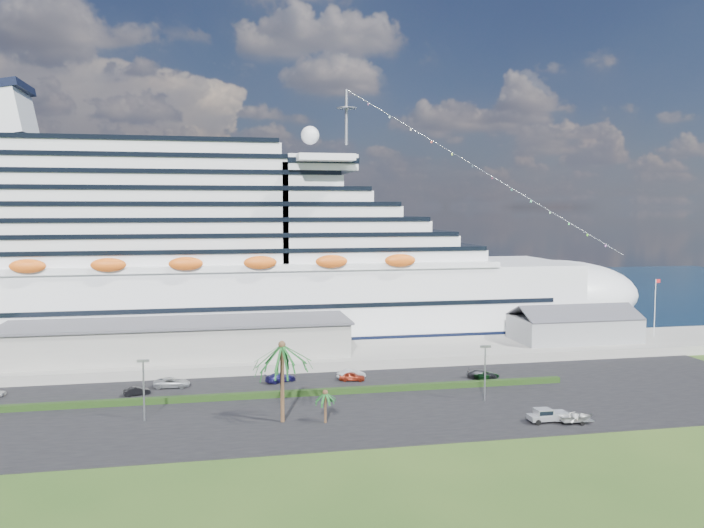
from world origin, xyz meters
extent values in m
plane|color=#254617|center=(0.00, 0.00, 0.00)|extent=(420.00, 420.00, 0.00)
cube|color=black|center=(0.00, 11.00, 0.06)|extent=(140.00, 38.00, 0.12)
cube|color=gray|center=(0.00, 40.00, 0.90)|extent=(240.00, 20.00, 1.80)
cube|color=black|center=(0.00, 130.00, 0.01)|extent=(420.00, 160.00, 0.02)
cube|color=silver|center=(-20.00, 64.00, 8.00)|extent=(160.00, 30.00, 16.00)
ellipsoid|color=silver|center=(60.00, 64.00, 8.00)|extent=(40.00, 30.00, 16.00)
cube|color=black|center=(-20.00, 64.00, 1.20)|extent=(164.00, 30.60, 2.40)
cube|color=silver|center=(-32.00, 64.00, 29.60)|extent=(128.00, 26.00, 24.80)
cube|color=silver|center=(2.80, 64.00, 37.40)|extent=(14.00, 38.00, 3.20)
cube|color=silver|center=(-60.00, 64.00, 47.00)|extent=(11.58, 14.00, 11.58)
cylinder|color=gray|center=(10.00, 64.00, 48.00)|extent=(0.70, 0.70, 12.00)
ellipsoid|color=orange|center=(-24.00, 48.20, 17.80)|extent=(90.00, 2.40, 2.60)
ellipsoid|color=orange|center=(-24.00, 79.80, 17.80)|extent=(90.00, 2.40, 2.60)
cube|color=black|center=(-20.00, 64.00, 8.80)|extent=(144.00, 30.40, 0.90)
cube|color=gray|center=(-25.00, 40.00, 4.80)|extent=(60.00, 14.00, 6.00)
cube|color=#4C4C54|center=(-25.00, 40.00, 7.90)|extent=(61.00, 15.00, 0.40)
cube|color=gray|center=(52.00, 40.00, 4.20)|extent=(24.00, 12.00, 4.80)
cube|color=#4C4C54|center=(52.00, 37.00, 7.80)|extent=(24.00, 6.31, 2.74)
cube|color=#4C4C54|center=(52.00, 43.00, 7.80)|extent=(24.00, 6.31, 2.74)
cylinder|color=silver|center=(70.00, 40.00, 7.80)|extent=(0.16, 0.16, 12.00)
cube|color=red|center=(70.50, 40.00, 13.40)|extent=(1.00, 0.04, 0.70)
cube|color=black|center=(-8.00, 16.00, 0.57)|extent=(88.00, 1.10, 0.90)
cylinder|color=gray|center=(-28.00, 8.00, 4.12)|extent=(0.24, 0.24, 8.00)
cube|color=gray|center=(-28.00, 8.00, 8.22)|extent=(1.60, 0.35, 0.35)
cylinder|color=gray|center=(20.00, 8.00, 4.12)|extent=(0.24, 0.24, 8.00)
cube|color=gray|center=(20.00, 8.00, 8.22)|extent=(1.60, 0.35, 0.35)
cylinder|color=#47301E|center=(-10.00, 4.00, 5.25)|extent=(0.54, 0.54, 10.50)
sphere|color=#47301E|center=(-10.00, 4.00, 10.50)|extent=(0.98, 0.98, 0.98)
cylinder|color=#47301E|center=(-4.50, 2.50, 2.10)|extent=(0.35, 0.35, 4.20)
sphere|color=#47301E|center=(-4.50, 2.50, 4.20)|extent=(0.73, 0.73, 0.73)
imported|color=black|center=(-30.42, 21.19, 0.76)|extent=(4.08, 2.40, 1.27)
imported|color=#96999E|center=(-25.48, 24.83, 0.90)|extent=(5.74, 2.90, 1.56)
imported|color=#18154A|center=(-8.34, 24.88, 0.87)|extent=(5.57, 4.01, 1.50)
imported|color=maroon|center=(3.21, 23.35, 0.85)|extent=(4.56, 2.68, 1.46)
imported|color=#BABEC2|center=(3.34, 24.66, 0.89)|extent=(4.98, 3.03, 1.55)
imported|color=black|center=(25.37, 20.40, 0.73)|extent=(4.75, 2.93, 1.23)
imported|color=black|center=(24.73, 20.74, 0.83)|extent=(5.30, 3.62, 1.43)
cylinder|color=black|center=(22.56, -3.93, 0.50)|extent=(0.77, 0.28, 0.77)
cylinder|color=black|center=(22.56, -2.10, 0.50)|extent=(0.77, 0.28, 0.77)
cylinder|color=black|center=(25.92, -3.93, 0.50)|extent=(0.77, 0.28, 0.77)
cylinder|color=black|center=(25.92, -2.10, 0.50)|extent=(0.77, 0.28, 0.77)
cube|color=silver|center=(24.38, -3.02, 0.84)|extent=(5.22, 2.01, 0.67)
cube|color=silver|center=(25.78, -3.02, 1.23)|extent=(2.34, 1.91, 0.53)
cube|color=silver|center=(23.71, -3.02, 1.51)|extent=(2.15, 1.86, 0.91)
cube|color=black|center=(23.71, -3.02, 1.61)|extent=(1.95, 1.91, 0.53)
cube|color=silver|center=(22.17, -3.02, 1.03)|extent=(0.90, 1.84, 0.34)
cube|color=gray|center=(27.75, -4.39, 0.62)|extent=(4.24, 1.71, 0.11)
cylinder|color=gray|center=(25.84, -4.39, 0.62)|extent=(2.00, 0.15, 0.07)
cylinder|color=black|center=(28.12, -5.21, 0.41)|extent=(0.59, 0.22, 0.58)
cylinder|color=black|center=(28.12, -3.58, 0.41)|extent=(0.59, 0.22, 0.58)
imported|color=white|center=(27.75, -4.39, 1.15)|extent=(4.74, 3.47, 0.96)
camera|label=1|loc=(-18.18, -84.82, 28.46)|focal=35.00mm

